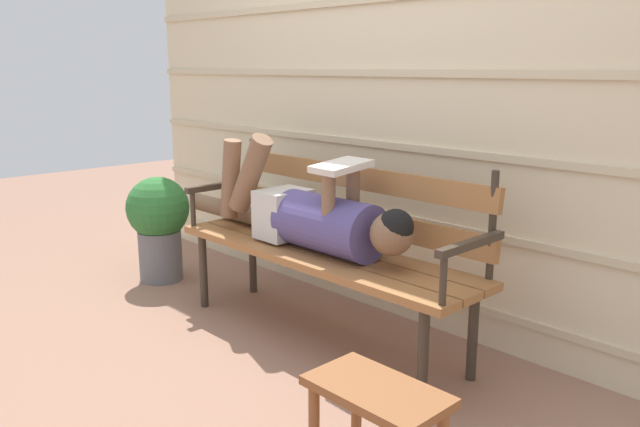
# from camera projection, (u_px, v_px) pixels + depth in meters

# --- Properties ---
(ground_plane) EXTENTS (12.00, 12.00, 0.00)m
(ground_plane) POSITION_uv_depth(u_px,v_px,m) (300.00, 346.00, 3.07)
(ground_plane) COLOR #936B56
(house_siding) EXTENTS (4.33, 0.08, 2.56)m
(house_siding) POSITION_uv_depth(u_px,v_px,m) (397.00, 73.00, 3.23)
(house_siding) COLOR beige
(house_siding) RESTS_ON ground
(park_bench) EXTENTS (1.72, 0.46, 0.91)m
(park_bench) POSITION_uv_depth(u_px,v_px,m) (330.00, 238.00, 3.09)
(park_bench) COLOR #9E6638
(park_bench) RESTS_ON ground
(reclining_person) EXTENTS (1.70, 0.27, 0.54)m
(reclining_person) POSITION_uv_depth(u_px,v_px,m) (309.00, 215.00, 3.08)
(reclining_person) COLOR #514784
(footstool) EXTENTS (0.44, 0.25, 0.36)m
(footstool) POSITION_uv_depth(u_px,v_px,m) (377.00, 409.00, 1.96)
(footstool) COLOR brown
(footstool) RESTS_ON ground
(potted_plant) EXTENTS (0.39, 0.39, 0.66)m
(potted_plant) POSITION_uv_depth(u_px,v_px,m) (159.00, 221.00, 3.94)
(potted_plant) COLOR slate
(potted_plant) RESTS_ON ground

